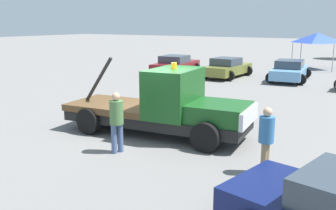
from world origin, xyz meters
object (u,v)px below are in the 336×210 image
object	(u,v)px
person_near_truck	(266,136)
canopy_tent_blue	(317,38)
parked_car_maroon	(176,65)
parked_car_olive	(227,68)
tow_truck	(166,107)
person_at_hood	(117,118)
parked_car_skyblue	(290,71)

from	to	relation	value
person_near_truck	canopy_tent_blue	distance (m)	23.38
canopy_tent_blue	person_near_truck	bearing A→B (deg)	-82.13
person_near_truck	parked_car_maroon	world-z (taller)	person_near_truck
person_near_truck	parked_car_olive	bearing A→B (deg)	113.92
tow_truck	person_at_hood	distance (m)	2.18
tow_truck	canopy_tent_blue	world-z (taller)	canopy_tent_blue
tow_truck	parked_car_olive	distance (m)	14.00
person_near_truck	parked_car_skyblue	bearing A→B (deg)	99.88
tow_truck	person_at_hood	bearing A→B (deg)	-103.70
tow_truck	parked_car_maroon	distance (m)	15.21
canopy_tent_blue	parked_car_skyblue	bearing A→B (deg)	-91.31
tow_truck	person_at_hood	world-z (taller)	tow_truck
parked_car_olive	canopy_tent_blue	xyz separation A→B (m)	(4.16, 8.12, 1.82)
person_near_truck	canopy_tent_blue	size ratio (longest dim) A/B	0.55
person_at_hood	parked_car_maroon	size ratio (longest dim) A/B	0.36
person_near_truck	canopy_tent_blue	bearing A→B (deg)	95.64
person_near_truck	parked_car_maroon	distance (m)	18.52
tow_truck	parked_car_skyblue	xyz separation A→B (m)	(0.43, 14.23, -0.30)
parked_car_maroon	parked_car_olive	distance (m)	3.91
parked_car_skyblue	person_at_hood	bearing A→B (deg)	171.13
person_near_truck	parked_car_olive	size ratio (longest dim) A/B	0.38
person_near_truck	parked_car_skyblue	size ratio (longest dim) A/B	0.35
canopy_tent_blue	parked_car_olive	bearing A→B (deg)	-117.15
person_near_truck	canopy_tent_blue	xyz separation A→B (m)	(-3.20, 23.11, 1.49)
person_at_hood	parked_car_skyblue	distance (m)	16.40
canopy_tent_blue	tow_truck	bearing A→B (deg)	-91.58
parked_car_skyblue	tow_truck	bearing A→B (deg)	171.92
person_near_truck	canopy_tent_blue	world-z (taller)	canopy_tent_blue
tow_truck	canopy_tent_blue	distance (m)	21.71
parked_car_maroon	canopy_tent_blue	size ratio (longest dim) A/B	1.60
parked_car_maroon	canopy_tent_blue	xyz separation A→B (m)	(8.06, 8.40, 1.81)
person_near_truck	parked_car_skyblue	world-z (taller)	person_near_truck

